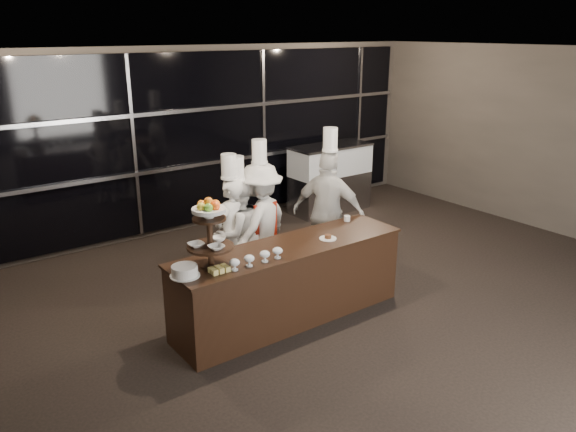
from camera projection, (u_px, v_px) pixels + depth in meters
room at (442, 215)px, 5.52m from camera, size 10.00×10.00×10.00m
window_wall at (203, 139)px, 9.29m from camera, size 8.60×0.10×2.80m
buffet_counter at (289, 282)px, 6.47m from camera, size 2.84×0.74×0.92m
display_stand at (210, 228)px, 5.63m from camera, size 0.48×0.48×0.74m
compotes at (257, 257)px, 5.80m from camera, size 0.64×0.11×0.12m
layer_cake at (185, 271)px, 5.52m from camera, size 0.30×0.30×0.11m
pastry_squares at (219, 269)px, 5.62m from camera, size 0.20×0.13×0.05m
small_plate at (328, 238)px, 6.51m from camera, size 0.20×0.20×0.05m
chef_cup at (347, 218)px, 7.12m from camera, size 0.08×0.08×0.07m
display_case at (330, 175)px, 10.33m from camera, size 1.53×0.67×1.24m
chef_a at (231, 232)px, 7.14m from camera, size 0.64×0.54×1.79m
chef_b at (238, 232)px, 7.24m from camera, size 0.73×0.59×1.74m
chef_c at (261, 223)px, 7.36m from camera, size 1.21×0.99×1.93m
chef_d at (329, 212)px, 7.58m from camera, size 0.88×1.09×2.03m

